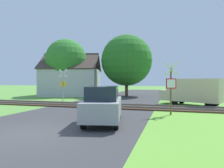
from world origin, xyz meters
TOP-DOWN VIEW (x-y plane):
  - ground_plane at (0.00, 0.00)m, footprint 160.00×160.00m
  - road_asphalt at (0.00, 2.00)m, footprint 8.29×80.00m
  - rail_track at (0.00, 8.61)m, footprint 60.00×2.60m
  - stop_sign_near at (5.24, 5.97)m, footprint 0.86×0.24m
  - crossing_sign_far at (-5.10, 11.27)m, footprint 0.88×0.16m
  - house at (-8.37, 19.28)m, footprint 9.15×8.29m
  - tree_left at (-8.63, 18.25)m, footprint 5.65×5.65m
  - tree_center at (-0.51, 20.11)m, footprint 6.90×6.90m
  - mail_truck at (6.99, 11.58)m, footprint 5.21×3.84m
  - parked_car at (2.07, 2.73)m, footprint 2.45×4.26m

SIDE VIEW (x-z plane):
  - ground_plane at x=0.00m, z-range 0.00..0.00m
  - road_asphalt at x=0.00m, z-range 0.00..0.01m
  - rail_track at x=0.00m, z-range -0.05..0.17m
  - parked_car at x=2.07m, z-range 0.00..1.78m
  - mail_truck at x=6.99m, z-range 0.12..2.36m
  - stop_sign_near at x=5.24m, z-range 0.20..3.41m
  - crossing_sign_far at x=-5.10m, z-range 0.22..3.49m
  - house at x=-8.37m, z-range -0.97..5.06m
  - tree_center at x=-0.51m, z-range 0.71..9.04m
  - tree_left at x=-8.63m, z-range 1.09..8.94m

